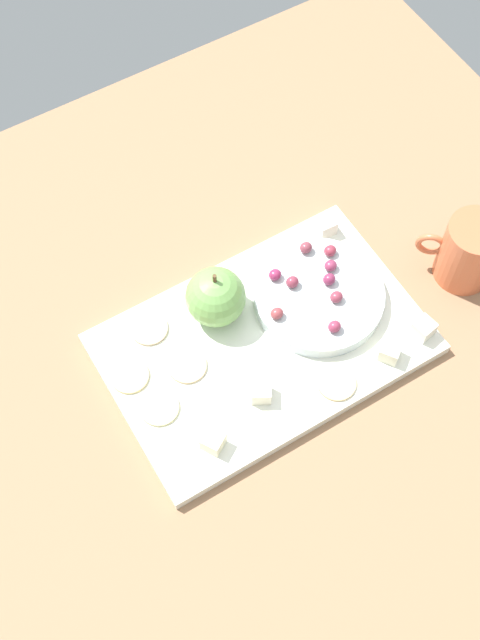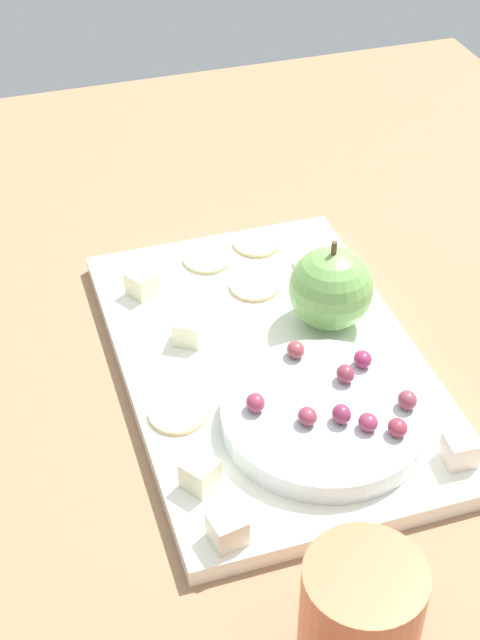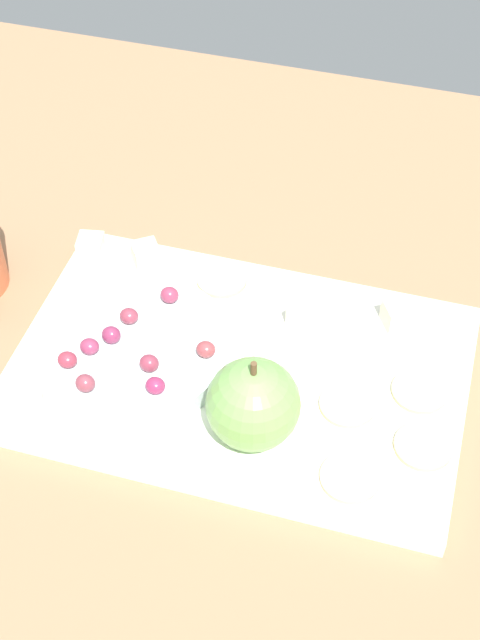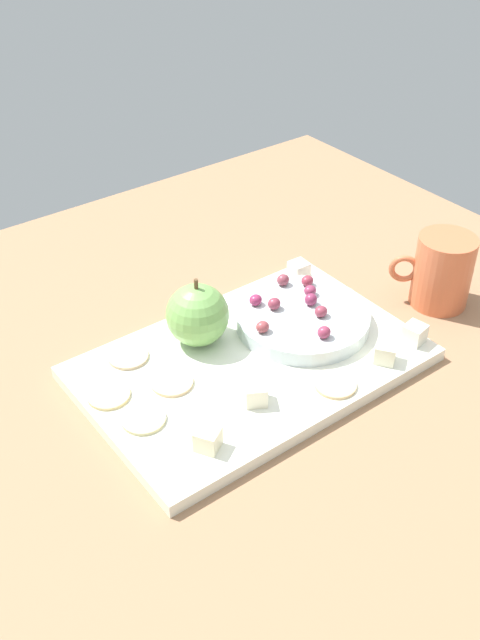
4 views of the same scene
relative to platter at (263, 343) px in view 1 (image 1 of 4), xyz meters
The scene contains 25 objects.
table 5.09cm from the platter, behind, with size 115.22×100.87×3.90cm, color #956E4E.
platter is the anchor object (origin of this frame).
serving_dish 9.42cm from the platter, ahead, with size 16.79×16.79×1.98cm, color silver.
apple_whole 8.55cm from the platter, 114.87° to the left, with size 7.64×7.64×7.64cm, color #74AD55.
apple_stem 11.56cm from the platter, 114.87° to the left, with size 0.50×0.50×1.20cm, color brown.
cheese_cube_0 20.23cm from the platter, 28.25° to the right, with size 2.39×2.39×2.39cm, color silver.
cheese_cube_1 15.32cm from the platter, 144.41° to the right, with size 2.39×2.39×2.39cm, color #F9F0C2.
cheese_cube_2 7.90cm from the platter, 122.88° to the right, with size 2.39×2.39×2.39cm, color #F7EDC9.
cheese_cube_3 15.92cm from the platter, 39.21° to the right, with size 2.39×2.39×2.39cm, color #EAE6C4.
cheese_cube_4 18.79cm from the platter, 31.60° to the left, with size 2.39×2.39×2.39cm, color #F3E1CD.
cracker_0 10.16cm from the platter, behind, with size 4.83×4.83×0.40cm, color #E3BF8A.
cracker_1 14.54cm from the platter, 143.05° to the left, with size 4.83×4.83×0.40cm, color #D2B389.
cracker_2 17.26cm from the platter, 166.16° to the left, with size 4.83×4.83×0.40cm, color #E1C683.
cracker_3 10.81cm from the platter, 65.02° to the right, with size 4.83×4.83×0.40cm, color #E2BC82.
cracker_4 15.69cm from the platter, behind, with size 4.83×4.83×0.40cm, color #D2C589.
grape_0 11.70cm from the platter, ahead, with size 1.68×1.51×1.57cm, color #872D4F.
grape_1 10.93cm from the platter, ahead, with size 1.68×1.51×1.40cm, color #8C3546.
grape_2 8.59cm from the platter, 30.33° to the left, with size 1.68×1.51×1.52cm, color #8A3345.
grape_3 4.53cm from the platter, 22.95° to the left, with size 1.68×1.51×1.42cm, color #953E43.
grape_4 13.81cm from the platter, 33.84° to the left, with size 1.68×1.51×1.53cm, color brown.
grape_5 8.86cm from the platter, 47.88° to the left, with size 1.68×1.51×1.41cm, color #942A52.
grape_6 9.46cm from the platter, 28.15° to the right, with size 1.68×1.51×1.51cm, color #92334E.
grape_7 15.01cm from the platter, 21.88° to the left, with size 1.68×1.51×1.39cm, color #933041.
grape_8 13.29cm from the platter, 15.94° to the left, with size 1.68×1.51×1.36cm, color #8F3251.
cup 29.14cm from the platter, ahead, with size 9.17×8.96×9.85cm.
Camera 1 is at (-22.65, -39.05, 97.85)cm, focal length 46.31 mm.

